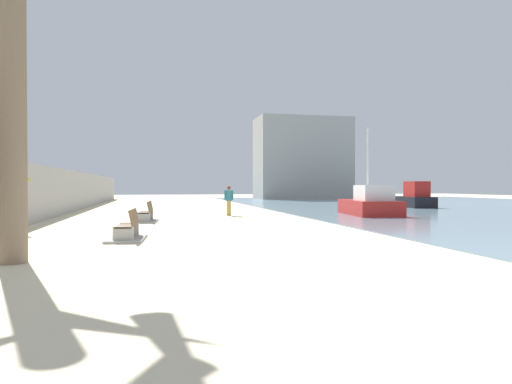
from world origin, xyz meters
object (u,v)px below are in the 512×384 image
object	(u,v)px
palm_tree	(14,3)
boat_far_right	(370,204)
person_walking	(229,198)
pedestrian_sign	(18,192)
bench_far	(146,217)
bench_near	(127,233)
boat_mid_bay	(414,198)

from	to	relation	value
palm_tree	boat_far_right	bearing A→B (deg)	41.10
palm_tree	person_walking	bearing A→B (deg)	64.33
person_walking	pedestrian_sign	xyz separation A→B (m)	(-9.00, -7.63, 0.48)
palm_tree	bench_far	bearing A→B (deg)	77.16
bench_far	pedestrian_sign	distance (m)	6.17
bench_far	person_walking	xyz separation A→B (m)	(4.54, 3.55, 0.77)
pedestrian_sign	person_walking	bearing A→B (deg)	40.29
bench_far	boat_far_right	size ratio (longest dim) A/B	0.43
bench_far	pedestrian_sign	world-z (taller)	pedestrian_sign
boat_far_right	pedestrian_sign	xyz separation A→B (m)	(-16.94, -5.98, 0.80)
person_walking	boat_far_right	size ratio (longest dim) A/B	0.34
palm_tree	bench_near	bearing A→B (deg)	61.22
boat_far_right	boat_mid_bay	world-z (taller)	boat_far_right
bench_near	boat_mid_bay	xyz separation A→B (m)	(20.53, 17.18, 0.53)
boat_mid_bay	pedestrian_sign	world-z (taller)	pedestrian_sign
palm_tree	bench_near	world-z (taller)	palm_tree
boat_far_right	pedestrian_sign	size ratio (longest dim) A/B	2.14
boat_mid_bay	bench_far	bearing A→B (deg)	-153.81
palm_tree	person_walking	world-z (taller)	palm_tree
bench_near	boat_far_right	world-z (taller)	boat_far_right
boat_far_right	boat_mid_bay	bearing A→B (deg)	46.28
palm_tree	person_walking	xyz separation A→B (m)	(7.10, 14.76, -4.74)
bench_near	pedestrian_sign	world-z (taller)	pedestrian_sign
bench_near	person_walking	world-z (taller)	person_walking
bench_near	palm_tree	bearing A→B (deg)	-118.78
bench_near	bench_far	xyz separation A→B (m)	(0.40, 7.28, 0.00)
palm_tree	pedestrian_sign	size ratio (longest dim) A/B	3.56
bench_far	boat_far_right	world-z (taller)	boat_far_right
bench_far	pedestrian_sign	size ratio (longest dim) A/B	0.92
boat_far_right	palm_tree	bearing A→B (deg)	-138.90
person_walking	palm_tree	bearing A→B (deg)	-115.67
bench_near	person_walking	distance (m)	11.92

